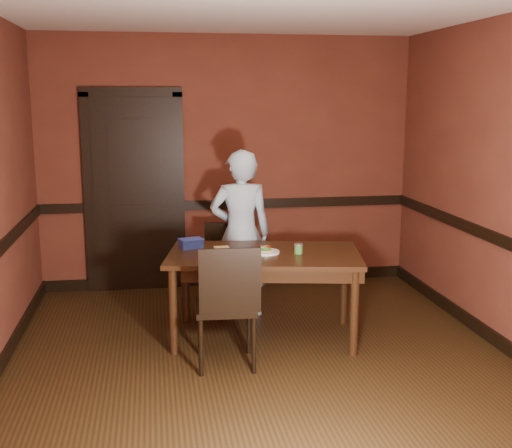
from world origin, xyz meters
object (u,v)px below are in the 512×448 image
object	(u,v)px
dining_table	(264,295)
chair_near	(226,304)
person	(241,233)
cheese_saucer	(221,251)
sauce_jar	(298,249)
chair_far	(233,270)
food_tub	(191,243)
sandwich_plate	(265,251)

from	to	relation	value
dining_table	chair_near	size ratio (longest dim) A/B	1.65
dining_table	person	xyz separation A→B (m)	(-0.11, 0.65, 0.41)
person	cheese_saucer	xyz separation A→B (m)	(-0.25, -0.60, -0.01)
sauce_jar	chair_far	bearing A→B (deg)	121.05
sauce_jar	dining_table	bearing A→B (deg)	164.98
chair_near	food_tub	size ratio (longest dim) A/B	4.24
chair_far	chair_near	distance (m)	1.22
cheese_saucer	person	bearing A→B (deg)	67.71
person	food_tub	world-z (taller)	person
sandwich_plate	sauce_jar	size ratio (longest dim) A/B	2.85
person	sandwich_plate	bearing A→B (deg)	102.17
chair_far	chair_near	world-z (taller)	chair_near
chair_far	person	size ratio (longest dim) A/B	0.54
cheese_saucer	food_tub	distance (m)	0.33
dining_table	person	world-z (taller)	person
sandwich_plate	food_tub	distance (m)	0.67
person	sandwich_plate	size ratio (longest dim) A/B	6.49
chair_near	cheese_saucer	bearing A→B (deg)	-90.36
sandwich_plate	cheese_saucer	xyz separation A→B (m)	(-0.36, 0.06, 0.00)
sandwich_plate	cheese_saucer	size ratio (longest dim) A/B	1.44
sandwich_plate	food_tub	world-z (taller)	food_tub
sauce_jar	cheese_saucer	world-z (taller)	sauce_jar
chair_near	sandwich_plate	xyz separation A→B (m)	(0.40, 0.50, 0.28)
person	sauce_jar	world-z (taller)	person
chair_far	food_tub	world-z (taller)	chair_far
chair_far	sandwich_plate	world-z (taller)	chair_far
dining_table	chair_far	world-z (taller)	chair_far
dining_table	food_tub	bearing A→B (deg)	166.28
chair_near	dining_table	bearing A→B (deg)	-124.42
sandwich_plate	sauce_jar	bearing A→B (deg)	-14.12
dining_table	sauce_jar	distance (m)	0.51
chair_far	food_tub	distance (m)	0.70
chair_near	food_tub	xyz separation A→B (m)	(-0.21, 0.78, 0.31)
chair_far	cheese_saucer	distance (m)	0.75
chair_near	cheese_saucer	size ratio (longest dim) A/B	5.78
person	sauce_jar	bearing A→B (deg)	120.27
chair_near	sauce_jar	bearing A→B (deg)	-144.08
chair_far	sauce_jar	world-z (taller)	chair_far
dining_table	chair_near	xyz separation A→B (m)	(-0.39, -0.51, 0.11)
sandwich_plate	person	bearing A→B (deg)	100.04
dining_table	chair_far	size ratio (longest dim) A/B	1.89
chair_near	sauce_jar	xyz separation A→B (m)	(0.67, 0.43, 0.31)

